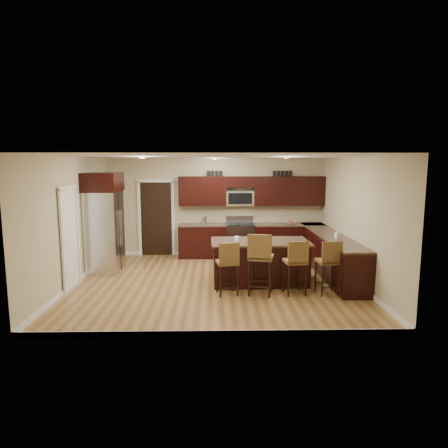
{
  "coord_description": "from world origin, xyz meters",
  "views": [
    {
      "loc": [
        0.01,
        -8.36,
        2.54
      ],
      "look_at": [
        0.19,
        0.4,
        1.23
      ],
      "focal_mm": 32.0,
      "sensor_mm": 36.0,
      "label": 1
    }
  ],
  "objects_px": {
    "island": "(260,263)",
    "stool_left": "(228,262)",
    "stool_extra": "(329,261)",
    "stool_right": "(296,261)",
    "range": "(240,240)",
    "refrigerator": "(104,222)",
    "stool_mid": "(260,257)"
  },
  "relations": [
    {
      "from": "island",
      "to": "stool_mid",
      "type": "xyz_separation_m",
      "value": [
        -0.09,
        -0.85,
        0.34
      ]
    },
    {
      "from": "stool_mid",
      "to": "stool_right",
      "type": "xyz_separation_m",
      "value": [
        0.7,
        0.01,
        -0.09
      ]
    },
    {
      "from": "stool_right",
      "to": "refrigerator",
      "type": "bearing_deg",
      "value": 149.02
    },
    {
      "from": "island",
      "to": "stool_extra",
      "type": "bearing_deg",
      "value": -34.95
    },
    {
      "from": "range",
      "to": "island",
      "type": "relative_size",
      "value": 0.53
    },
    {
      "from": "refrigerator",
      "to": "stool_mid",
      "type": "bearing_deg",
      "value": -27.85
    },
    {
      "from": "stool_right",
      "to": "stool_extra",
      "type": "relative_size",
      "value": 1.0
    },
    {
      "from": "range",
      "to": "stool_right",
      "type": "height_order",
      "value": "range"
    },
    {
      "from": "range",
      "to": "stool_left",
      "type": "height_order",
      "value": "range"
    },
    {
      "from": "range",
      "to": "stool_left",
      "type": "xyz_separation_m",
      "value": [
        -0.44,
        -3.29,
        0.19
      ]
    },
    {
      "from": "refrigerator",
      "to": "stool_extra",
      "type": "relative_size",
      "value": 2.16
    },
    {
      "from": "range",
      "to": "refrigerator",
      "type": "distance_m",
      "value": 3.68
    },
    {
      "from": "range",
      "to": "stool_mid",
      "type": "distance_m",
      "value": 3.32
    },
    {
      "from": "stool_mid",
      "to": "island",
      "type": "bearing_deg",
      "value": 98.47
    },
    {
      "from": "stool_left",
      "to": "stool_extra",
      "type": "bearing_deg",
      "value": -11.3
    },
    {
      "from": "stool_mid",
      "to": "stool_extra",
      "type": "bearing_deg",
      "value": 14.51
    },
    {
      "from": "island",
      "to": "stool_mid",
      "type": "distance_m",
      "value": 0.92
    },
    {
      "from": "range",
      "to": "stool_mid",
      "type": "bearing_deg",
      "value": -86.64
    },
    {
      "from": "island",
      "to": "refrigerator",
      "type": "height_order",
      "value": "refrigerator"
    },
    {
      "from": "island",
      "to": "stool_left",
      "type": "relative_size",
      "value": 1.98
    },
    {
      "from": "stool_right",
      "to": "refrigerator",
      "type": "relative_size",
      "value": 0.46
    },
    {
      "from": "stool_right",
      "to": "island",
      "type": "bearing_deg",
      "value": 118.65
    },
    {
      "from": "island",
      "to": "stool_left",
      "type": "bearing_deg",
      "value": -131.51
    },
    {
      "from": "island",
      "to": "stool_right",
      "type": "relative_size",
      "value": 1.94
    },
    {
      "from": "range",
      "to": "stool_right",
      "type": "xyz_separation_m",
      "value": [
        0.89,
        -3.29,
        0.21
      ]
    },
    {
      "from": "island",
      "to": "refrigerator",
      "type": "relative_size",
      "value": 0.9
    },
    {
      "from": "stool_left",
      "to": "stool_mid",
      "type": "xyz_separation_m",
      "value": [
        0.63,
        -0.01,
        0.1
      ]
    },
    {
      "from": "range",
      "to": "refrigerator",
      "type": "bearing_deg",
      "value": -156.26
    },
    {
      "from": "range",
      "to": "stool_extra",
      "type": "relative_size",
      "value": 1.02
    },
    {
      "from": "stool_left",
      "to": "refrigerator",
      "type": "bearing_deg",
      "value": 136.08
    },
    {
      "from": "refrigerator",
      "to": "stool_right",
      "type": "bearing_deg",
      "value": -23.7
    },
    {
      "from": "stool_left",
      "to": "refrigerator",
      "type": "distance_m",
      "value": 3.44
    }
  ]
}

